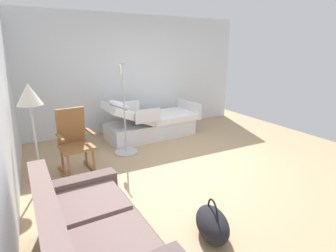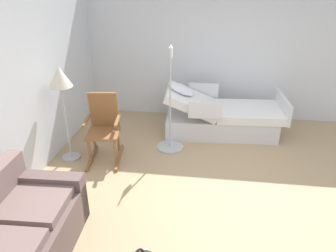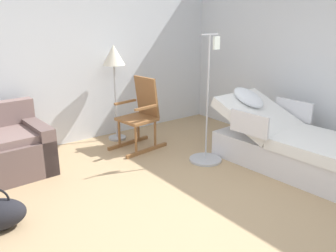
{
  "view_description": "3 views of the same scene",
  "coord_description": "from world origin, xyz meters",
  "px_view_note": "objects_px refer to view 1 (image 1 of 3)",
  "views": [
    {
      "loc": [
        -3.5,
        2.35,
        1.91
      ],
      "look_at": [
        0.14,
        0.43,
        0.71
      ],
      "focal_mm": 28.08,
      "sensor_mm": 36.0,
      "label": 1
    },
    {
      "loc": [
        -3.63,
        0.28,
        2.63
      ],
      "look_at": [
        0.28,
        0.8,
        0.76
      ],
      "focal_mm": 34.35,
      "sensor_mm": 36.0,
      "label": 2
    },
    {
      "loc": [
        -2.08,
        -2.44,
        1.94
      ],
      "look_at": [
        0.25,
        0.66,
        0.7
      ],
      "focal_mm": 38.16,
      "sensor_mm": 36.0,
      "label": 3
    }
  ],
  "objects_px": {
    "hospital_bed": "(150,124)",
    "iv_pole": "(126,140)",
    "floor_lamp": "(30,102)",
    "rocking_chair": "(75,143)",
    "couch": "(93,244)",
    "duffel_bag": "(212,223)"
  },
  "relations": [
    {
      "from": "hospital_bed",
      "to": "floor_lamp",
      "type": "height_order",
      "value": "floor_lamp"
    },
    {
      "from": "floor_lamp",
      "to": "iv_pole",
      "type": "distance_m",
      "value": 1.88
    },
    {
      "from": "hospital_bed",
      "to": "floor_lamp",
      "type": "relative_size",
      "value": 1.45
    },
    {
      "from": "couch",
      "to": "rocking_chair",
      "type": "height_order",
      "value": "rocking_chair"
    },
    {
      "from": "rocking_chair",
      "to": "iv_pole",
      "type": "xyz_separation_m",
      "value": [
        0.42,
        -0.97,
        -0.25
      ]
    },
    {
      "from": "rocking_chair",
      "to": "iv_pole",
      "type": "distance_m",
      "value": 1.09
    },
    {
      "from": "couch",
      "to": "iv_pole",
      "type": "xyz_separation_m",
      "value": [
        2.58,
        -1.18,
        -0.06
      ]
    },
    {
      "from": "hospital_bed",
      "to": "rocking_chair",
      "type": "relative_size",
      "value": 2.05
    },
    {
      "from": "duffel_bag",
      "to": "rocking_chair",
      "type": "bearing_deg",
      "value": 23.85
    },
    {
      "from": "hospital_bed",
      "to": "couch",
      "type": "height_order",
      "value": "hospital_bed"
    },
    {
      "from": "hospital_bed",
      "to": "couch",
      "type": "distance_m",
      "value": 3.86
    },
    {
      "from": "floor_lamp",
      "to": "iv_pole",
      "type": "xyz_separation_m",
      "value": [
        0.54,
        -1.51,
        -0.98
      ]
    },
    {
      "from": "rocking_chair",
      "to": "duffel_bag",
      "type": "xyz_separation_m",
      "value": [
        -2.26,
        -1.0,
        -0.35
      ]
    },
    {
      "from": "floor_lamp",
      "to": "rocking_chair",
      "type": "bearing_deg",
      "value": -78.2
    },
    {
      "from": "rocking_chair",
      "to": "hospital_bed",
      "type": "bearing_deg",
      "value": -57.97
    },
    {
      "from": "hospital_bed",
      "to": "iv_pole",
      "type": "xyz_separation_m",
      "value": [
        -0.7,
        0.83,
        -0.05
      ]
    },
    {
      "from": "couch",
      "to": "floor_lamp",
      "type": "height_order",
      "value": "floor_lamp"
    },
    {
      "from": "hospital_bed",
      "to": "rocking_chair",
      "type": "xyz_separation_m",
      "value": [
        -1.13,
        1.8,
        0.21
      ]
    },
    {
      "from": "hospital_bed",
      "to": "iv_pole",
      "type": "distance_m",
      "value": 1.09
    },
    {
      "from": "couch",
      "to": "rocking_chair",
      "type": "relative_size",
      "value": 1.56
    },
    {
      "from": "floor_lamp",
      "to": "duffel_bag",
      "type": "height_order",
      "value": "floor_lamp"
    },
    {
      "from": "couch",
      "to": "duffel_bag",
      "type": "height_order",
      "value": "couch"
    }
  ]
}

